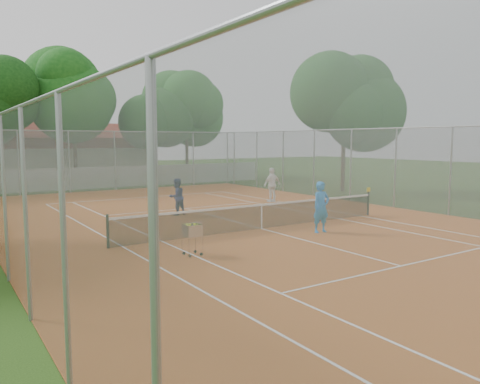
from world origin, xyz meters
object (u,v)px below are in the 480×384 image
clubhouse (47,154)px  player_far_right (272,185)px  ball_hopper (192,238)px  tennis_net (262,216)px  player_far_left (177,197)px  player_near (321,207)px

clubhouse → player_far_right: (7.11, -22.94, -1.24)m
clubhouse → ball_hopper: 31.38m
player_far_right → ball_hopper: player_far_right is taller
ball_hopper → tennis_net: bearing=8.7°
tennis_net → player_far_left: bearing=105.1°
clubhouse → player_near: 30.96m
player_near → player_far_right: size_ratio=0.99×
tennis_net → player_far_left: (-1.28, 4.75, 0.34)m
tennis_net → clubhouse: (-2.00, 29.00, 1.69)m
clubhouse → player_near: bearing=-83.6°
tennis_net → clubhouse: size_ratio=0.72×
tennis_net → clubhouse: clubhouse is taller
clubhouse → player_far_left: (0.72, -24.25, -1.35)m
tennis_net → ball_hopper: ball_hopper is taller
player_far_left → ball_hopper: player_far_left is taller
tennis_net → player_far_right: (5.11, 6.06, 0.45)m
player_near → player_far_left: size_ratio=1.12×
ball_hopper → clubhouse: bearing=66.1°
tennis_net → player_near: size_ratio=6.34×
player_far_left → player_far_right: size_ratio=0.88×
player_far_right → ball_hopper: 12.46m
ball_hopper → player_far_right: bearing=22.0°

